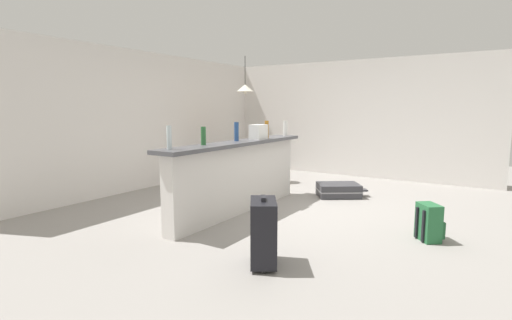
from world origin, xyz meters
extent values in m
cube|color=gray|center=(0.00, 0.00, -0.03)|extent=(13.00, 13.00, 0.05)
cube|color=silver|center=(0.00, 3.05, 1.25)|extent=(6.60, 0.10, 2.50)
cube|color=silver|center=(3.05, 0.30, 1.25)|extent=(0.10, 6.00, 2.50)
cube|color=silver|center=(-0.75, 0.57, 0.48)|extent=(2.80, 0.20, 0.97)
cube|color=#4C4C51|center=(-0.75, 0.57, 0.99)|extent=(2.96, 0.40, 0.05)
cylinder|color=silver|center=(-2.03, 0.63, 1.15)|extent=(0.06, 0.06, 0.27)
cylinder|color=#2D6B38|center=(-1.42, 0.65, 1.13)|extent=(0.06, 0.06, 0.23)
cylinder|color=#284C89|center=(-0.72, 0.63, 1.15)|extent=(0.06, 0.06, 0.27)
cylinder|color=#9E661E|center=(-0.10, 0.51, 1.16)|extent=(0.06, 0.06, 0.27)
cylinder|color=silver|center=(0.52, 0.51, 1.14)|extent=(0.07, 0.07, 0.25)
cube|color=silver|center=(-0.30, 0.53, 1.13)|extent=(0.26, 0.18, 0.22)
cube|color=brown|center=(1.27, 1.91, 0.72)|extent=(1.10, 0.80, 0.04)
cylinder|color=brown|center=(0.78, 1.57, 0.35)|extent=(0.06, 0.06, 0.70)
cylinder|color=brown|center=(1.76, 1.57, 0.35)|extent=(0.06, 0.06, 0.70)
cylinder|color=brown|center=(0.78, 2.25, 0.35)|extent=(0.06, 0.06, 0.70)
cylinder|color=brown|center=(1.76, 2.25, 0.35)|extent=(0.06, 0.06, 0.70)
cube|color=#4C331E|center=(1.16, 1.26, 0.43)|extent=(0.45, 0.45, 0.04)
cube|color=#4C331E|center=(1.13, 1.44, 0.69)|extent=(0.40, 0.09, 0.48)
cylinder|color=#4C331E|center=(1.02, 1.08, 0.21)|extent=(0.04, 0.04, 0.41)
cylinder|color=#4C331E|center=(1.34, 1.12, 0.21)|extent=(0.04, 0.04, 0.41)
cylinder|color=#4C331E|center=(0.98, 1.40, 0.21)|extent=(0.04, 0.04, 0.41)
cylinder|color=#4C331E|center=(1.30, 1.44, 0.21)|extent=(0.04, 0.04, 0.41)
cylinder|color=black|center=(1.27, 1.82, 2.21)|extent=(0.01, 0.01, 0.57)
cone|color=white|center=(1.27, 1.82, 1.88)|extent=(0.34, 0.34, 0.14)
sphere|color=white|center=(1.27, 1.82, 1.80)|extent=(0.07, 0.07, 0.07)
cube|color=#38383D|center=(0.95, -0.29, 0.11)|extent=(0.78, 0.83, 0.22)
cube|color=gray|center=(0.95, -0.29, 0.11)|extent=(0.80, 0.85, 0.02)
cube|color=#2D2D33|center=(1.18, -0.62, 0.11)|extent=(0.23, 0.22, 0.02)
cube|color=#286B3D|center=(-0.59, -1.91, 0.21)|extent=(0.33, 0.32, 0.42)
cube|color=#205530|center=(-0.52, -2.00, 0.14)|extent=(0.21, 0.18, 0.19)
cube|color=black|center=(-0.70, -1.88, 0.19)|extent=(0.04, 0.04, 0.36)
cube|color=black|center=(-0.59, -1.79, 0.19)|extent=(0.04, 0.04, 0.36)
cube|color=black|center=(-2.17, -0.70, 0.33)|extent=(0.50, 0.44, 0.60)
cylinder|color=black|center=(-2.01, -0.60, 0.03)|extent=(0.07, 0.06, 0.06)
cylinder|color=black|center=(-2.33, -0.80, 0.03)|extent=(0.07, 0.06, 0.06)
cube|color=#232328|center=(-2.17, -0.70, 0.65)|extent=(0.14, 0.11, 0.04)
camera|label=1|loc=(-5.15, -2.51, 1.48)|focal=26.92mm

